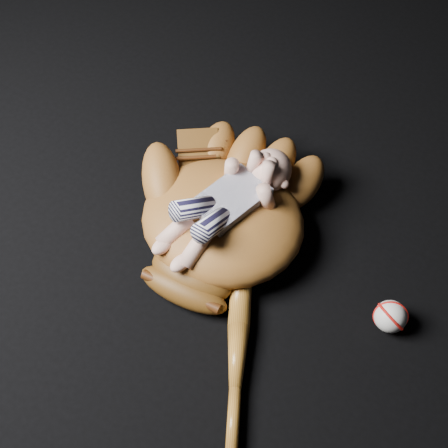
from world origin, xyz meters
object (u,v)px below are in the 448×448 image
at_px(baseball_bat, 238,339).
at_px(baseball, 391,317).
at_px(baseball_glove, 223,215).
at_px(newborn_baby, 221,205).

distance_m(baseball_bat, baseball, 0.32).
xyz_separation_m(baseball_glove, newborn_baby, (0.00, -0.01, 0.05)).
relative_size(newborn_baby, baseball, 5.30).
bearing_deg(newborn_baby, baseball_bat, -35.90).
bearing_deg(baseball, newborn_baby, -178.27).
bearing_deg(baseball_bat, baseball, 41.24).
xyz_separation_m(baseball_bat, baseball, (0.24, 0.21, 0.01)).
bearing_deg(newborn_baby, baseball_glove, 117.22).
height_order(baseball_glove, baseball, baseball_glove).
distance_m(baseball_glove, baseball, 0.42).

